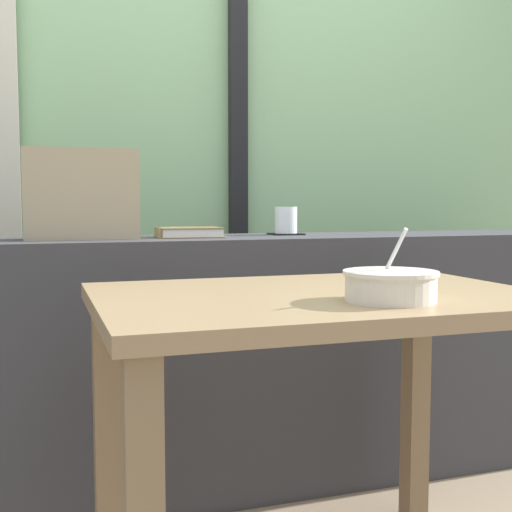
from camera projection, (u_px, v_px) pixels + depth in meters
name	position (u px, v px, depth m)	size (l,w,h in m)	color
outdoor_backdrop	(199.00, 83.00, 2.71)	(4.80, 0.08, 2.80)	#8EBC89
window_divider_post	(238.00, 107.00, 2.70)	(0.07, 0.05, 2.60)	black
dark_console_ledge	(254.00, 360.00, 2.12)	(2.80, 0.38, 0.80)	#38383D
breakfast_table	(318.00, 349.00, 1.44)	(0.96, 0.67, 0.71)	#826849
coaster_square	(286.00, 234.00, 2.18)	(0.10, 0.10, 0.01)	black
juice_glass	(286.00, 221.00, 2.18)	(0.07, 0.07, 0.09)	white
closed_book	(189.00, 232.00, 2.02)	(0.20, 0.16, 0.03)	brown
throw_pillow	(82.00, 194.00, 1.91)	(0.32, 0.14, 0.26)	tan
soup_bowl	(390.00, 286.00, 1.30)	(0.19, 0.19, 0.15)	silver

